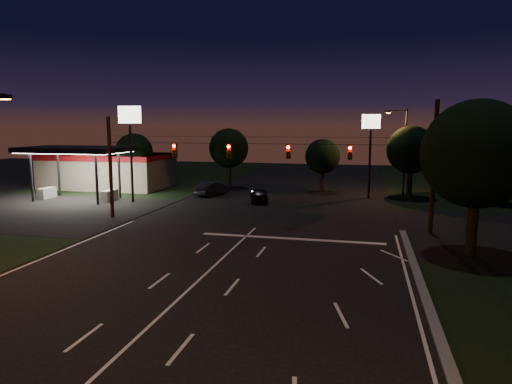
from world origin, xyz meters
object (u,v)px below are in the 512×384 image
(utility_pole_right, at_px, (430,234))
(tree_right_near, at_px, (477,155))
(car_oncoming_b, at_px, (212,189))
(car_oncoming_a, at_px, (259,195))

(utility_pole_right, relative_size, tree_right_near, 1.03)
(tree_right_near, xyz_separation_m, car_oncoming_b, (-21.52, 17.71, -4.94))
(utility_pole_right, distance_m, car_oncoming_b, 23.79)
(utility_pole_right, height_order, tree_right_near, tree_right_near)
(utility_pole_right, bearing_deg, tree_right_near, -72.47)
(car_oncoming_a, xyz_separation_m, car_oncoming_b, (-5.75, 2.96, 0.04))
(utility_pole_right, xyz_separation_m, car_oncoming_b, (-20.00, 12.88, 0.74))
(tree_right_near, height_order, car_oncoming_b, tree_right_near)
(utility_pole_right, distance_m, tree_right_near, 7.61)
(tree_right_near, bearing_deg, utility_pole_right, 107.53)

